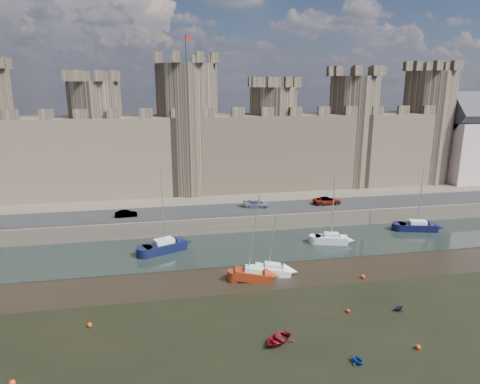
{
  "coord_description": "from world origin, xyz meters",
  "views": [
    {
      "loc": [
        -2.96,
        -30.73,
        22.36
      ],
      "look_at": [
        6.81,
        22.0,
        8.56
      ],
      "focal_mm": 32.0,
      "sensor_mm": 36.0,
      "label": 1
    }
  ],
  "objects_px": {
    "car_3": "(327,201)",
    "sailboat_2": "(331,239)",
    "car_2": "(257,204)",
    "sailboat_1": "(164,246)",
    "sailboat_5": "(273,270)",
    "sailboat_3": "(417,226)",
    "sailboat_4": "(253,274)",
    "car_1": "(126,214)"
  },
  "relations": [
    {
      "from": "car_2",
      "to": "car_3",
      "type": "bearing_deg",
      "value": -76.23
    },
    {
      "from": "car_3",
      "to": "sailboat_2",
      "type": "distance_m",
      "value": 11.92
    },
    {
      "from": "sailboat_1",
      "to": "sailboat_5",
      "type": "relative_size",
      "value": 1.24
    },
    {
      "from": "sailboat_2",
      "to": "sailboat_3",
      "type": "relative_size",
      "value": 1.0
    },
    {
      "from": "sailboat_1",
      "to": "sailboat_3",
      "type": "xyz_separation_m",
      "value": [
        38.68,
        1.62,
        -0.11
      ]
    },
    {
      "from": "sailboat_2",
      "to": "sailboat_3",
      "type": "height_order",
      "value": "sailboat_3"
    },
    {
      "from": "car_1",
      "to": "sailboat_3",
      "type": "bearing_deg",
      "value": -102.2
    },
    {
      "from": "car_1",
      "to": "sailboat_3",
      "type": "height_order",
      "value": "sailboat_3"
    },
    {
      "from": "car_3",
      "to": "sailboat_1",
      "type": "xyz_separation_m",
      "value": [
        -27.07,
        -9.9,
        -2.27
      ]
    },
    {
      "from": "car_2",
      "to": "sailboat_2",
      "type": "distance_m",
      "value": 14.37
    },
    {
      "from": "car_1",
      "to": "sailboat_4",
      "type": "relative_size",
      "value": 0.32
    },
    {
      "from": "car_3",
      "to": "sailboat_2",
      "type": "relative_size",
      "value": 0.48
    },
    {
      "from": "car_2",
      "to": "sailboat_2",
      "type": "height_order",
      "value": "sailboat_2"
    },
    {
      "from": "sailboat_4",
      "to": "car_3",
      "type": "bearing_deg",
      "value": 61.21
    },
    {
      "from": "car_1",
      "to": "car_2",
      "type": "xyz_separation_m",
      "value": [
        20.57,
        1.42,
        0.08
      ]
    },
    {
      "from": "car_3",
      "to": "sailboat_4",
      "type": "xyz_separation_m",
      "value": [
        -17.04,
        -20.4,
        -2.39
      ]
    },
    {
      "from": "sailboat_2",
      "to": "sailboat_5",
      "type": "xyz_separation_m",
      "value": [
        -10.81,
        -8.33,
        -0.11
      ]
    },
    {
      "from": "car_2",
      "to": "car_3",
      "type": "height_order",
      "value": "car_3"
    },
    {
      "from": "sailboat_1",
      "to": "sailboat_2",
      "type": "distance_m",
      "value": 23.44
    },
    {
      "from": "car_2",
      "to": "sailboat_3",
      "type": "height_order",
      "value": "sailboat_3"
    },
    {
      "from": "car_2",
      "to": "sailboat_3",
      "type": "relative_size",
      "value": 0.44
    },
    {
      "from": "sailboat_2",
      "to": "sailboat_1",
      "type": "bearing_deg",
      "value": -166.27
    },
    {
      "from": "car_2",
      "to": "car_1",
      "type": "bearing_deg",
      "value": 109.39
    },
    {
      "from": "sailboat_4",
      "to": "car_1",
      "type": "bearing_deg",
      "value": 139.88
    },
    {
      "from": "sailboat_3",
      "to": "sailboat_1",
      "type": "bearing_deg",
      "value": -163.58
    },
    {
      "from": "sailboat_4",
      "to": "sailboat_1",
      "type": "bearing_deg",
      "value": 144.73
    },
    {
      "from": "sailboat_2",
      "to": "sailboat_5",
      "type": "relative_size",
      "value": 1.07
    },
    {
      "from": "sailboat_1",
      "to": "sailboat_2",
      "type": "relative_size",
      "value": 1.17
    },
    {
      "from": "car_1",
      "to": "car_3",
      "type": "relative_size",
      "value": 0.71
    },
    {
      "from": "car_1",
      "to": "sailboat_4",
      "type": "height_order",
      "value": "sailboat_4"
    },
    {
      "from": "sailboat_1",
      "to": "sailboat_3",
      "type": "relative_size",
      "value": 1.16
    },
    {
      "from": "car_1",
      "to": "sailboat_4",
      "type": "xyz_separation_m",
      "value": [
        15.54,
        -19.33,
        -2.29
      ]
    },
    {
      "from": "car_1",
      "to": "sailboat_3",
      "type": "xyz_separation_m",
      "value": [
        44.2,
        -7.2,
        -2.28
      ]
    },
    {
      "from": "car_2",
      "to": "sailboat_4",
      "type": "bearing_deg",
      "value": -178.17
    },
    {
      "from": "car_3",
      "to": "sailboat_4",
      "type": "bearing_deg",
      "value": 139.57
    },
    {
      "from": "sailboat_1",
      "to": "sailboat_4",
      "type": "height_order",
      "value": "sailboat_1"
    },
    {
      "from": "sailboat_2",
      "to": "sailboat_5",
      "type": "bearing_deg",
      "value": -125.7
    },
    {
      "from": "sailboat_2",
      "to": "sailboat_4",
      "type": "relative_size",
      "value": 0.95
    },
    {
      "from": "car_1",
      "to": "car_3",
      "type": "distance_m",
      "value": 32.6
    },
    {
      "from": "sailboat_1",
      "to": "sailboat_5",
      "type": "bearing_deg",
      "value": -60.53
    },
    {
      "from": "car_1",
      "to": "sailboat_1",
      "type": "distance_m",
      "value": 10.63
    },
    {
      "from": "car_2",
      "to": "sailboat_1",
      "type": "height_order",
      "value": "sailboat_1"
    }
  ]
}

